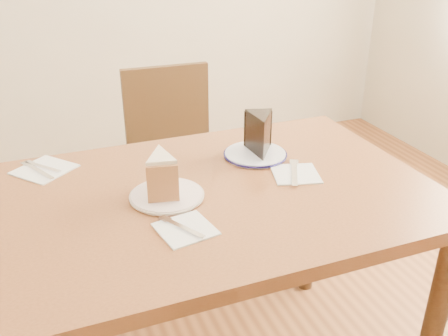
# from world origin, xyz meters

# --- Properties ---
(table) EXTENTS (1.20, 0.80, 0.75)m
(table) POSITION_xyz_m (0.00, 0.00, 0.65)
(table) COLOR #502A16
(table) RESTS_ON ground
(chair_far) EXTENTS (0.44, 0.44, 0.88)m
(chair_far) POSITION_xyz_m (0.10, 0.72, 0.49)
(chair_far) COLOR black
(chair_far) RESTS_ON ground
(plate_cream) EXTENTS (0.19, 0.19, 0.01)m
(plate_cream) POSITION_xyz_m (-0.13, 0.00, 0.76)
(plate_cream) COLOR silver
(plate_cream) RESTS_ON table
(plate_navy) EXTENTS (0.19, 0.19, 0.01)m
(plate_navy) POSITION_xyz_m (0.20, 0.16, 0.76)
(plate_navy) COLOR white
(plate_navy) RESTS_ON table
(carrot_cake) EXTENTS (0.10, 0.12, 0.10)m
(carrot_cake) POSITION_xyz_m (-0.14, 0.03, 0.81)
(carrot_cake) COLOR beige
(carrot_cake) RESTS_ON plate_cream
(chocolate_cake) EXTENTS (0.12, 0.14, 0.11)m
(chocolate_cake) POSITION_xyz_m (0.21, 0.15, 0.82)
(chocolate_cake) COLOR black
(chocolate_cake) RESTS_ON plate_navy
(napkin_cream) EXTENTS (0.14, 0.14, 0.00)m
(napkin_cream) POSITION_xyz_m (-0.13, -0.16, 0.75)
(napkin_cream) COLOR white
(napkin_cream) RESTS_ON table
(napkin_navy) EXTENTS (0.16, 0.16, 0.00)m
(napkin_navy) POSITION_xyz_m (0.25, -0.00, 0.75)
(napkin_navy) COLOR white
(napkin_navy) RESTS_ON table
(napkin_spare) EXTENTS (0.21, 0.21, 0.00)m
(napkin_spare) POSITION_xyz_m (-0.42, 0.30, 0.75)
(napkin_spare) COLOR white
(napkin_spare) RESTS_ON table
(fork_cream) EXTENTS (0.08, 0.13, 0.00)m
(fork_cream) POSITION_xyz_m (-0.14, -0.16, 0.76)
(fork_cream) COLOR silver
(fork_cream) RESTS_ON napkin_cream
(knife_navy) EXTENTS (0.09, 0.16, 0.00)m
(knife_navy) POSITION_xyz_m (0.25, 0.00, 0.76)
(knife_navy) COLOR silver
(knife_navy) RESTS_ON napkin_navy
(fork_spare) EXTENTS (0.10, 0.12, 0.00)m
(fork_spare) POSITION_xyz_m (-0.43, 0.31, 0.76)
(fork_spare) COLOR silver
(fork_spare) RESTS_ON napkin_spare
(knife_spare) EXTENTS (0.08, 0.15, 0.00)m
(knife_spare) POSITION_xyz_m (-0.44, 0.29, 0.76)
(knife_spare) COLOR silver
(knife_spare) RESTS_ON napkin_spare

